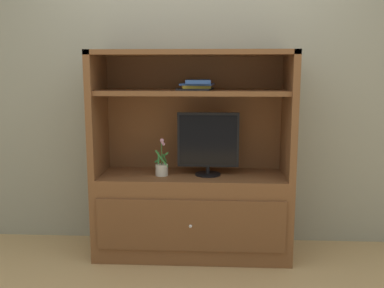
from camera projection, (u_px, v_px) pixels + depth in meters
name	position (u px, v px, depth m)	size (l,w,h in m)	color
ground_plane	(189.00, 276.00, 3.06)	(8.00, 8.00, 0.00)	tan
painted_rear_wall	(195.00, 77.00, 3.55)	(6.00, 0.10, 2.80)	gray
media_console	(192.00, 191.00, 3.37)	(1.52, 0.53, 1.60)	brown
tv_monitor	(208.00, 143.00, 3.27)	(0.47, 0.20, 0.49)	black
potted_plant	(162.00, 168.00, 3.29)	(0.11, 0.10, 0.29)	beige
magazine_stack	(197.00, 85.00, 3.22)	(0.28, 0.35, 0.08)	black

